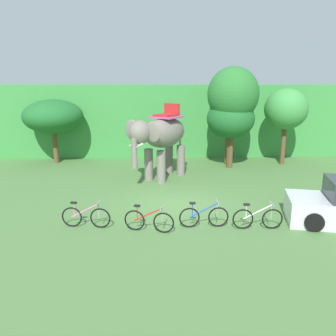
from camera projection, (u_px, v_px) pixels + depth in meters
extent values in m
plane|color=#4C753D|center=(176.00, 205.00, 14.16)|extent=(80.00, 80.00, 0.00)
cube|color=#3D8E42|center=(166.00, 117.00, 25.25)|extent=(36.00, 6.00, 4.64)
cylinder|color=brown|center=(56.00, 147.00, 21.30)|extent=(0.31, 0.31, 1.93)
ellipsoid|color=#1E6028|center=(53.00, 116.00, 20.85)|extent=(3.56, 3.56, 2.01)
cylinder|color=brown|center=(229.00, 152.00, 20.14)|extent=(0.28, 0.28, 1.82)
ellipsoid|color=#1E6028|center=(231.00, 119.00, 19.68)|extent=(2.68, 2.68, 2.21)
cylinder|color=brown|center=(231.00, 144.00, 19.93)|extent=(0.26, 0.26, 2.82)
ellipsoid|color=#28702D|center=(233.00, 94.00, 19.26)|extent=(2.83, 2.83, 3.01)
cylinder|color=brown|center=(228.00, 146.00, 20.93)|extent=(0.33, 0.33, 2.16)
ellipsoid|color=#28702D|center=(229.00, 108.00, 20.39)|extent=(2.29, 2.29, 2.62)
cylinder|color=brown|center=(283.00, 146.00, 20.87)|extent=(0.28, 0.28, 2.23)
ellipsoid|color=#3D8E42|center=(286.00, 109.00, 20.34)|extent=(2.49, 2.49, 2.37)
ellipsoid|color=slate|center=(165.00, 133.00, 17.68)|extent=(2.86, 3.16, 1.50)
cylinder|color=slate|center=(161.00, 167.00, 17.13)|extent=(0.44, 0.44, 1.60)
cylinder|color=slate|center=(149.00, 165.00, 17.55)|extent=(0.44, 0.44, 1.60)
cylinder|color=slate|center=(181.00, 160.00, 18.57)|extent=(0.44, 0.44, 1.60)
cylinder|color=slate|center=(169.00, 158.00, 18.99)|extent=(0.44, 0.44, 1.60)
ellipsoid|color=slate|center=(140.00, 132.00, 16.02)|extent=(1.46, 1.48, 1.10)
ellipsoid|color=slate|center=(153.00, 132.00, 15.79)|extent=(0.77, 0.63, 0.96)
ellipsoid|color=slate|center=(132.00, 130.00, 16.47)|extent=(0.77, 0.63, 0.96)
cylinder|color=slate|center=(134.00, 153.00, 15.88)|extent=(0.26, 0.26, 1.40)
cone|color=beige|center=(139.00, 146.00, 15.72)|extent=(0.43, 0.52, 0.21)
cone|color=beige|center=(131.00, 145.00, 15.96)|extent=(0.43, 0.52, 0.21)
cube|color=#BF4C8C|center=(166.00, 117.00, 17.57)|extent=(1.84, 1.84, 0.08)
cube|color=#B22323|center=(166.00, 115.00, 17.55)|extent=(1.38, 1.42, 0.10)
cube|color=#B22323|center=(172.00, 109.00, 17.88)|extent=(0.78, 0.62, 0.56)
cylinder|color=slate|center=(180.00, 138.00, 18.93)|extent=(0.08, 0.08, 0.90)
torus|color=black|center=(72.00, 217.00, 11.97)|extent=(0.71, 0.15, 0.71)
torus|color=black|center=(100.00, 218.00, 11.88)|extent=(0.71, 0.15, 0.71)
cylinder|color=pink|center=(85.00, 211.00, 11.87)|extent=(0.97, 0.17, 0.54)
cylinder|color=pink|center=(74.00, 210.00, 11.90)|extent=(0.03, 0.03, 0.52)
cube|color=black|center=(74.00, 203.00, 11.84)|extent=(0.21, 0.13, 0.06)
cylinder|color=#9E9EA3|center=(98.00, 210.00, 11.82)|extent=(0.03, 0.03, 0.55)
cylinder|color=#9E9EA3|center=(98.00, 203.00, 11.75)|extent=(0.10, 0.52, 0.03)
torus|color=black|center=(135.00, 220.00, 11.69)|extent=(0.70, 0.23, 0.71)
torus|color=black|center=(164.00, 223.00, 11.49)|extent=(0.70, 0.23, 0.71)
cylinder|color=red|center=(148.00, 214.00, 11.53)|extent=(0.95, 0.29, 0.54)
cylinder|color=red|center=(137.00, 213.00, 11.61)|extent=(0.03, 0.03, 0.52)
cube|color=black|center=(137.00, 206.00, 11.55)|extent=(0.22, 0.15, 0.06)
cylinder|color=#9E9EA3|center=(162.00, 215.00, 11.43)|extent=(0.03, 0.03, 0.55)
cylinder|color=#9E9EA3|center=(162.00, 207.00, 11.36)|extent=(0.16, 0.51, 0.03)
torus|color=black|center=(189.00, 218.00, 11.91)|extent=(0.71, 0.07, 0.71)
torus|color=black|center=(218.00, 217.00, 11.97)|extent=(0.71, 0.07, 0.71)
cylinder|color=blue|center=(203.00, 210.00, 11.88)|extent=(0.97, 0.07, 0.54)
cylinder|color=blue|center=(192.00, 210.00, 11.86)|extent=(0.03, 0.03, 0.52)
cube|color=black|center=(193.00, 203.00, 11.79)|extent=(0.20, 0.10, 0.06)
cylinder|color=#9E9EA3|center=(217.00, 209.00, 11.90)|extent=(0.03, 0.03, 0.55)
cylinder|color=#9E9EA3|center=(217.00, 202.00, 11.84)|extent=(0.04, 0.52, 0.03)
torus|color=black|center=(243.00, 219.00, 11.79)|extent=(0.71, 0.07, 0.71)
torus|color=black|center=(272.00, 219.00, 11.80)|extent=(0.71, 0.07, 0.71)
cylinder|color=silver|center=(257.00, 212.00, 11.74)|extent=(0.97, 0.07, 0.54)
cylinder|color=silver|center=(246.00, 212.00, 11.73)|extent=(0.03, 0.03, 0.52)
cube|color=black|center=(247.00, 205.00, 11.67)|extent=(0.20, 0.11, 0.06)
cylinder|color=#9E9EA3|center=(271.00, 211.00, 11.74)|extent=(0.03, 0.03, 0.55)
cylinder|color=#9E9EA3|center=(272.00, 204.00, 11.67)|extent=(0.05, 0.52, 0.03)
cylinder|color=black|center=(314.00, 222.00, 11.61)|extent=(0.66, 0.32, 0.64)
cylinder|color=black|center=(304.00, 204.00, 13.33)|extent=(0.66, 0.32, 0.64)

